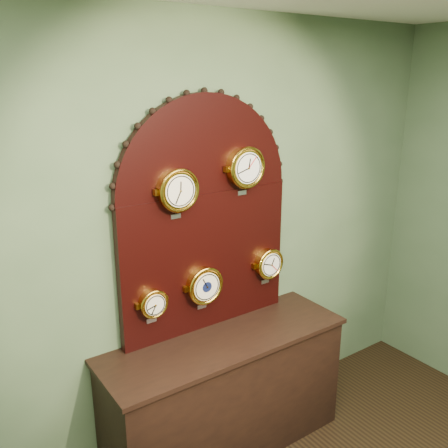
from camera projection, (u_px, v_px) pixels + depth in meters
wall_back at (202, 241)px, 3.12m from camera, size 4.00×0.00×4.00m
shop_counter at (226, 396)px, 3.20m from camera, size 1.60×0.50×0.80m
display_board at (206, 209)px, 3.01m from camera, size 1.26×0.06×1.53m
roman_clock at (178, 190)px, 2.79m from camera, size 0.26×0.08×0.31m
arabic_clock at (246, 167)px, 3.03m from camera, size 0.27×0.08×0.32m
hygrometer at (153, 303)px, 2.88m from camera, size 0.18×0.08×0.23m
barometer at (204, 285)px, 3.07m from camera, size 0.25×0.08×0.30m
tide_clock at (269, 264)px, 3.35m from camera, size 0.22×0.08×0.27m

